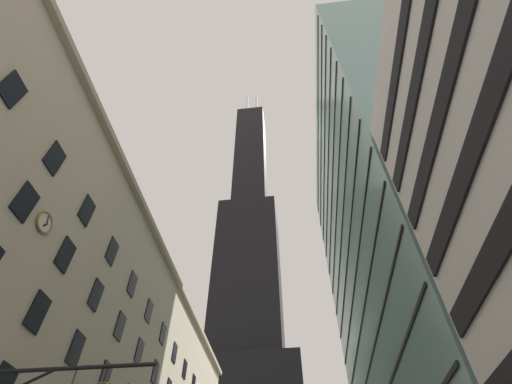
% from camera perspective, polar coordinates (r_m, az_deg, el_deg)
% --- Properties ---
extents(dark_skyscraper, '(29.39, 29.39, 194.32)m').
position_cam_1_polar(dark_skyscraper, '(115.33, -1.27, -18.84)').
color(dark_skyscraper, black).
rests_on(dark_skyscraper, ground).
extents(glass_office_midrise, '(16.51, 40.78, 59.40)m').
position_cam_1_polar(glass_office_midrise, '(48.79, 23.46, -7.82)').
color(glass_office_midrise, gray).
rests_on(glass_office_midrise, ground).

